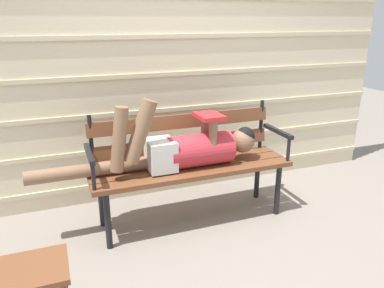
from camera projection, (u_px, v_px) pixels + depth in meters
ground_plane at (196, 225)px, 2.97m from camera, size 12.00×12.00×0.00m
house_siding at (166, 55)px, 3.19m from camera, size 4.39×0.08×2.50m
park_bench at (189, 158)px, 2.94m from camera, size 1.57×0.44×0.89m
reclining_person at (181, 148)px, 2.82m from camera, size 1.73×0.25×0.57m
footstool at (32, 283)px, 1.85m from camera, size 0.36×0.32×0.40m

